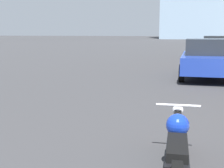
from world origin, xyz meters
TOP-DOWN VIEW (x-y plane):
  - motorcycle at (3.99, 4.77)m, footprint 0.68×2.58m
  - parked_car_blue at (3.65, 14.08)m, footprint 2.27×4.71m
  - parked_car_black at (3.42, 25.89)m, footprint 2.11×4.25m

SIDE VIEW (x-z plane):
  - motorcycle at x=3.99m, z-range 0.00..0.76m
  - parked_car_blue at x=3.65m, z-range 0.01..1.55m
  - parked_car_black at x=3.42m, z-range 0.02..1.58m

